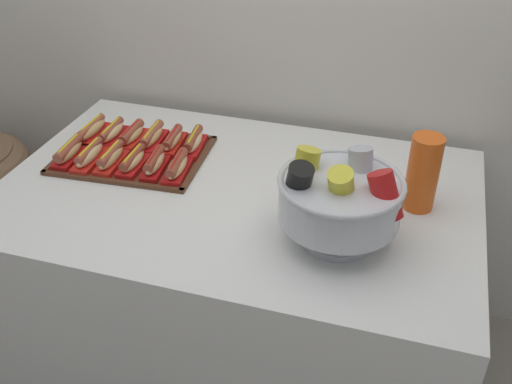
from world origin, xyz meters
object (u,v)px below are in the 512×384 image
at_px(hot_dog_1, 90,155).
at_px(hot_dog_2, 111,158).
at_px(hot_dog_5, 177,167).
at_px(hot_dog_8, 132,135).
at_px(hot_dog_3, 133,161).
at_px(hot_dog_7, 112,133).
at_px(hot_dog_10, 173,140).
at_px(buffet_table, 238,279).
at_px(hot_dog_9, 152,137).
at_px(hot_dog_4, 155,163).
at_px(hot_dog_6, 92,130).
at_px(punch_bowl, 339,197).
at_px(cup_stack, 423,173).
at_px(hot_dog_11, 194,142).
at_px(serving_tray, 133,155).
at_px(hot_dog_0, 69,152).

relative_size(hot_dog_1, hot_dog_2, 1.06).
bearing_deg(hot_dog_5, hot_dog_8, 147.40).
height_order(hot_dog_3, hot_dog_7, hot_dog_3).
bearing_deg(hot_dog_10, hot_dog_5, -61.90).
height_order(buffet_table, hot_dog_10, hot_dog_10).
bearing_deg(hot_dog_9, hot_dog_3, -86.35).
distance_m(hot_dog_4, hot_dog_5, 0.08).
bearing_deg(hot_dog_2, hot_dog_8, 93.65).
relative_size(hot_dog_6, punch_bowl, 0.53).
height_order(hot_dog_1, hot_dog_8, hot_dog_1).
relative_size(hot_dog_4, hot_dog_7, 0.98).
distance_m(hot_dog_3, hot_dog_8, 0.18).
xyz_separation_m(hot_dog_3, cup_stack, (0.89, 0.06, 0.08)).
bearing_deg(cup_stack, hot_dog_11, 171.17).
bearing_deg(hot_dog_6, hot_dog_3, -32.60).
relative_size(hot_dog_3, punch_bowl, 0.45).
distance_m(hot_dog_1, hot_dog_6, 0.18).
bearing_deg(hot_dog_1, hot_dog_10, 39.91).
bearing_deg(hot_dog_9, serving_tray, -110.79).
xyz_separation_m(hot_dog_4, hot_dog_8, (-0.16, 0.16, -0.00)).
xyz_separation_m(hot_dog_2, hot_dog_7, (-0.09, 0.16, -0.00)).
bearing_deg(hot_dog_8, hot_dog_6, -176.35).
bearing_deg(hot_dog_7, serving_tray, -32.60).
bearing_deg(hot_dog_2, hot_dog_6, 135.93).
bearing_deg(hot_dog_0, hot_dog_7, 69.21).
xyz_separation_m(hot_dog_1, hot_dog_7, (-0.01, 0.16, -0.00)).
xyz_separation_m(hot_dog_3, hot_dog_8, (-0.09, 0.16, -0.00)).
height_order(serving_tray, hot_dog_0, hot_dog_0).
relative_size(hot_dog_6, hot_dog_11, 1.08).
distance_m(serving_tray, hot_dog_4, 0.14).
distance_m(buffet_table, hot_dog_10, 0.52).
xyz_separation_m(hot_dog_2, cup_stack, (0.97, 0.06, 0.08)).
distance_m(serving_tray, hot_dog_7, 0.14).
height_order(hot_dog_0, hot_dog_1, hot_dog_0).
relative_size(buffet_table, cup_stack, 6.37).
distance_m(buffet_table, hot_dog_2, 0.59).
height_order(hot_dog_1, hot_dog_5, hot_dog_1).
bearing_deg(serving_tray, hot_dog_7, 147.40).
bearing_deg(hot_dog_10, serving_tray, -140.09).
distance_m(hot_dog_1, hot_dog_9, 0.22).
xyz_separation_m(hot_dog_10, cup_stack, (0.83, -0.11, 0.08)).
bearing_deg(hot_dog_2, hot_dog_4, 3.65).
relative_size(hot_dog_1, hot_dog_6, 0.97).
xyz_separation_m(hot_dog_3, hot_dog_7, (-0.16, 0.16, -0.00)).
height_order(hot_dog_9, cup_stack, cup_stack).
distance_m(hot_dog_2, hot_dog_11, 0.28).
bearing_deg(hot_dog_6, hot_dog_0, -86.35).
xyz_separation_m(buffet_table, hot_dog_7, (-0.51, 0.17, 0.40)).
bearing_deg(hot_dog_11, buffet_table, -40.77).
bearing_deg(hot_dog_3, hot_dog_0, -176.35).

